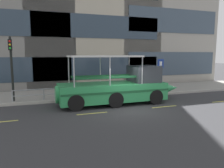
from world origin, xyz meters
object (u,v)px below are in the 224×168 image
duck_tour_boat (120,88)px  parking_sign (160,70)px  traffic_light_pole (11,63)px  pedestrian_near_bow (144,80)px

duck_tour_boat → parking_sign: bearing=27.9°
traffic_light_pole → duck_tour_boat: traffic_light_pole is taller
parking_sign → pedestrian_near_bow: size_ratio=1.77×
duck_tour_boat → traffic_light_pole: bearing=161.8°
traffic_light_pole → pedestrian_near_bow: (10.52, 1.05, -1.68)m
parking_sign → pedestrian_near_bow: 1.67m
duck_tour_boat → pedestrian_near_bow: size_ratio=5.74×
traffic_light_pole → parking_sign: bearing=1.1°
traffic_light_pole → pedestrian_near_bow: bearing=5.7°
traffic_light_pole → parking_sign: 11.65m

